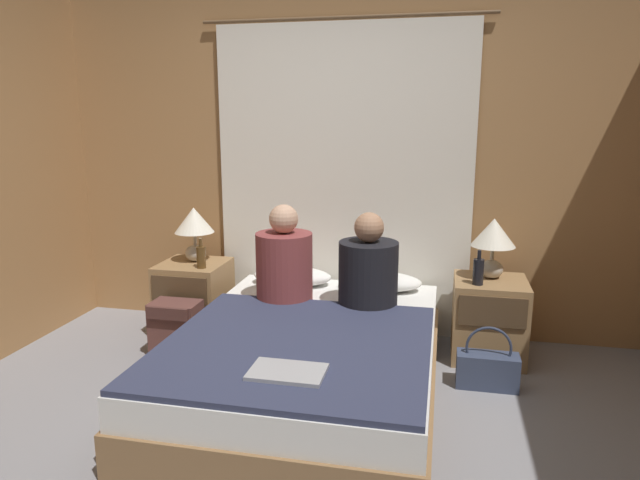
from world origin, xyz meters
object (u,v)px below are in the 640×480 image
object	(u,v)px
lamp_left	(194,225)
beer_bottle_on_right_stand	(478,271)
nightstand_left	(194,298)
nightstand_right	(489,319)
lamp_right	(493,238)
handbag_on_floor	(487,369)
pillow_right	(380,281)
beer_bottle_on_left_stand	(201,257)
person_left_in_bed	(284,263)
person_right_in_bed	(368,270)
bed	(309,361)
pillow_left	(292,276)
laptop_on_bed	(287,372)
backpack_on_floor	(176,325)

from	to	relation	value
lamp_left	beer_bottle_on_right_stand	xyz separation A→B (m)	(2.00, -0.17, -0.18)
nightstand_left	beer_bottle_on_right_stand	xyz separation A→B (m)	(2.00, -0.12, 0.35)
nightstand_right	lamp_right	xyz separation A→B (m)	(0.00, 0.06, 0.53)
nightstand_left	handbag_on_floor	bearing A→B (deg)	-12.28
lamp_left	pillow_right	xyz separation A→B (m)	(1.36, 0.02, -0.34)
lamp_right	beer_bottle_on_right_stand	size ratio (longest dim) A/B	1.78
pillow_right	beer_bottle_on_left_stand	world-z (taller)	beer_bottle_on_left_stand
person_left_in_bed	person_right_in_bed	world-z (taller)	person_left_in_bed
bed	pillow_left	size ratio (longest dim) A/B	3.56
lamp_left	lamp_right	bearing A→B (deg)	0.00
pillow_left	lamp_right	bearing A→B (deg)	-0.65
pillow_left	laptop_on_bed	bearing A→B (deg)	-75.82
beer_bottle_on_right_stand	handbag_on_floor	world-z (taller)	beer_bottle_on_right_stand
nightstand_left	lamp_left	distance (m)	0.54
lamp_left	laptop_on_bed	xyz separation A→B (m)	(1.10, -1.45, -0.36)
pillow_right	bed	bearing A→B (deg)	-111.13
beer_bottle_on_right_stand	person_right_in_bed	bearing A→B (deg)	-165.49
nightstand_right	pillow_left	distance (m)	1.38
pillow_left	backpack_on_floor	xyz separation A→B (m)	(-0.69, -0.47, -0.25)
bed	beer_bottle_on_right_stand	bearing A→B (deg)	33.44
lamp_right	person_right_in_bed	bearing A→B (deg)	-155.65
lamp_right	pillow_right	size ratio (longest dim) A/B	0.70
pillow_right	person_right_in_bed	distance (m)	0.41
pillow_left	laptop_on_bed	size ratio (longest dim) A/B	1.64
nightstand_left	lamp_right	xyz separation A→B (m)	(2.09, 0.06, 0.53)
bed	beer_bottle_on_right_stand	distance (m)	1.22
beer_bottle_on_left_stand	bed	bearing A→B (deg)	-34.26
nightstand_left	laptop_on_bed	bearing A→B (deg)	-51.73
person_left_in_bed	laptop_on_bed	bearing A→B (deg)	-73.62
pillow_right	person_right_in_bed	xyz separation A→B (m)	(-0.04, -0.36, 0.18)
lamp_right	backpack_on_floor	xyz separation A→B (m)	(-2.05, -0.45, -0.60)
nightstand_left	backpack_on_floor	size ratio (longest dim) A/B	1.46
laptop_on_bed	backpack_on_floor	distance (m)	1.47
beer_bottle_on_left_stand	backpack_on_floor	bearing A→B (deg)	-105.28
bed	person_right_in_bed	bearing A→B (deg)	58.66
beer_bottle_on_left_stand	nightstand_right	bearing A→B (deg)	3.35
bed	pillow_left	bearing A→B (deg)	111.13
lamp_right	beer_bottle_on_left_stand	distance (m)	1.99
bed	handbag_on_floor	bearing A→B (deg)	16.22
pillow_right	backpack_on_floor	distance (m)	1.42
beer_bottle_on_right_stand	nightstand_left	bearing A→B (deg)	176.70
nightstand_left	person_right_in_bed	size ratio (longest dim) A/B	0.88
lamp_right	person_left_in_bed	xyz separation A→B (m)	(-1.32, -0.35, -0.15)
nightstand_right	person_right_in_bed	size ratio (longest dim) A/B	0.88
bed	beer_bottle_on_left_stand	world-z (taller)	beer_bottle_on_left_stand
bed	beer_bottle_on_left_stand	size ratio (longest dim) A/B	9.48
laptop_on_bed	handbag_on_floor	size ratio (longest dim) A/B	0.91
nightstand_left	beer_bottle_on_left_stand	distance (m)	0.39
bed	pillow_right	xyz separation A→B (m)	(0.32, 0.82, 0.26)
pillow_left	laptop_on_bed	world-z (taller)	pillow_left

